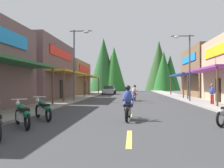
{
  "coord_description": "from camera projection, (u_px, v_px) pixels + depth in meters",
  "views": [
    {
      "loc": [
        0.08,
        0.79,
        1.59
      ],
      "look_at": [
        -2.23,
        28.78,
        1.67
      ],
      "focal_mm": 38.85,
      "sensor_mm": 36.0,
      "label": 1
    }
  ],
  "objects": [
    {
      "name": "ground",
      "position": [
        131.0,
        101.0,
        23.78
      ],
      "size": [
        9.88,
        79.3,
        0.1
      ],
      "primitive_type": "cube",
      "color": "#38383A"
    },
    {
      "name": "sidewalk_left",
      "position": [
        69.0,
        100.0,
        24.29
      ],
      "size": [
        2.55,
        79.3,
        0.12
      ],
      "primitive_type": "cube",
      "color": "gray",
      "rests_on": "ground"
    },
    {
      "name": "sidewalk_right",
      "position": [
        196.0,
        101.0,
        23.26
      ],
      "size": [
        2.55,
        79.3,
        0.12
      ],
      "primitive_type": "cube",
      "color": "#9E9991",
      "rests_on": "ground"
    },
    {
      "name": "centerline_dashes",
      "position": [
        131.0,
        99.0,
        25.97
      ],
      "size": [
        0.16,
        52.39,
        0.01
      ],
      "color": "#E0C64C",
      "rests_on": "ground"
    },
    {
      "name": "storefront_left_middle",
      "position": [
        30.0,
        70.0,
        26.25
      ],
      "size": [
        8.74,
        10.76,
        6.3
      ],
      "color": "brown",
      "rests_on": "ground"
    },
    {
      "name": "storefront_left_far",
      "position": [
        65.0,
        78.0,
        38.89
      ],
      "size": [
        8.33,
        11.31,
        5.24
      ],
      "color": "olive",
      "rests_on": "ground"
    },
    {
      "name": "storefront_right_far",
      "position": [
        223.0,
        72.0,
        31.36
      ],
      "size": [
        10.54,
        10.41,
        6.35
      ],
      "color": "brown",
      "rests_on": "ground"
    },
    {
      "name": "streetlamp_left",
      "position": [
        77.0,
        56.0,
        22.68
      ],
      "size": [
        2.08,
        0.3,
        6.73
      ],
      "color": "#474C51",
      "rests_on": "ground"
    },
    {
      "name": "streetlamp_right",
      "position": [
        186.0,
        58.0,
        22.12
      ],
      "size": [
        2.08,
        0.3,
        6.16
      ],
      "color": "#474C51",
      "rests_on": "ground"
    },
    {
      "name": "motorcycle_parked_left_2",
      "position": [
        22.0,
        114.0,
        9.01
      ],
      "size": [
        1.39,
        1.75,
        1.04
      ],
      "rotation": [
        0.0,
        0.0,
        2.23
      ],
      "color": "black",
      "rests_on": "ground"
    },
    {
      "name": "motorcycle_parked_left_3",
      "position": [
        43.0,
        109.0,
        10.92
      ],
      "size": [
        1.41,
        1.74,
        1.04
      ],
      "rotation": [
        0.0,
        0.0,
        2.24
      ],
      "color": "black",
      "rests_on": "ground"
    },
    {
      "name": "rider_cruising_lead",
      "position": [
        128.0,
        105.0,
        10.9
      ],
      "size": [
        0.6,
        2.14,
        1.57
      ],
      "rotation": [
        0.0,
        0.0,
        1.5
      ],
      "color": "black",
      "rests_on": "ground"
    },
    {
      "name": "rider_cruising_trailing",
      "position": [
        135.0,
        94.0,
        23.84
      ],
      "size": [
        0.6,
        2.14,
        1.57
      ],
      "rotation": [
        0.0,
        0.0,
        1.58
      ],
      "color": "black",
      "rests_on": "ground"
    },
    {
      "name": "pedestrian_waiting",
      "position": [
        212.0,
        93.0,
        18.33
      ],
      "size": [
        0.37,
        0.54,
        1.67
      ],
      "rotation": [
        0.0,
        0.0,
        0.34
      ],
      "color": "maroon",
      "rests_on": "ground"
    },
    {
      "name": "parked_car_curbside",
      "position": [
        109.0,
        90.0,
        40.76
      ],
      "size": [
        2.06,
        4.3,
        1.4
      ],
      "rotation": [
        0.0,
        0.0,
        1.57
      ],
      "color": "silver",
      "rests_on": "ground"
    },
    {
      "name": "treeline_backdrop",
      "position": [
        141.0,
        68.0,
        63.84
      ],
      "size": [
        24.11,
        12.82,
        13.61
      ],
      "color": "#266723",
      "rests_on": "ground"
    }
  ]
}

